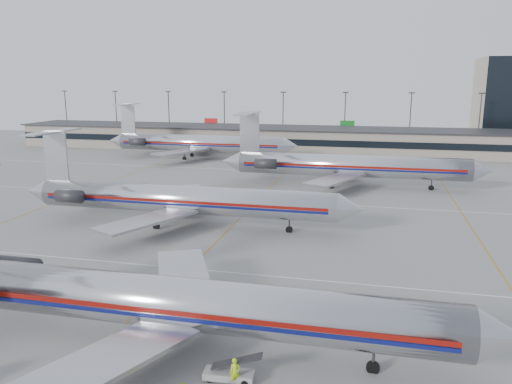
% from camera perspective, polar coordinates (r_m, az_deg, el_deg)
% --- Properties ---
extents(ground, '(260.00, 260.00, 0.00)m').
position_cam_1_polar(ground, '(42.37, -12.49, -13.38)').
color(ground, gray).
rests_on(ground, ground).
extents(apron_markings, '(160.00, 0.15, 0.02)m').
position_cam_1_polar(apron_markings, '(50.76, -7.59, -8.70)').
color(apron_markings, silver).
rests_on(apron_markings, ground).
extents(terminal, '(162.00, 17.00, 6.25)m').
position_cam_1_polar(terminal, '(134.06, 5.81, 6.02)').
color(terminal, gray).
rests_on(terminal, ground).
extents(light_mast_row, '(163.60, 0.40, 15.28)m').
position_cam_1_polar(light_mast_row, '(147.44, 6.59, 8.71)').
color(light_mast_row, '#38383D').
rests_on(light_mast_row, ground).
extents(jet_foreground, '(45.34, 26.70, 11.87)m').
position_cam_1_polar(jet_foreground, '(36.01, -10.82, -12.09)').
color(jet_foreground, silver).
rests_on(jet_foreground, ground).
extents(jet_second_row, '(45.88, 27.01, 12.01)m').
position_cam_1_polar(jet_second_row, '(65.08, -9.01, -0.77)').
color(jet_second_row, silver).
rests_on(jet_second_row, ground).
extents(jet_third_row, '(47.19, 29.02, 12.90)m').
position_cam_1_polar(jet_third_row, '(89.62, 10.15, 3.02)').
color(jet_third_row, silver).
rests_on(jet_third_row, ground).
extents(jet_back_row, '(47.68, 29.33, 13.04)m').
position_cam_1_polar(jet_back_row, '(121.02, -6.84, 5.59)').
color(jet_back_row, silver).
rests_on(jet_back_row, ground).
extents(belt_loader, '(3.76, 1.38, 1.96)m').
position_cam_1_polar(belt_loader, '(33.14, -3.01, -19.95)').
color(belt_loader, '#A2A2A2').
rests_on(belt_loader, ground).
extents(ramp_worker_near, '(0.79, 0.69, 1.83)m').
position_cam_1_polar(ramp_worker_near, '(32.46, -2.40, -19.90)').
color(ramp_worker_near, '#CAEF16').
rests_on(ramp_worker_near, ground).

